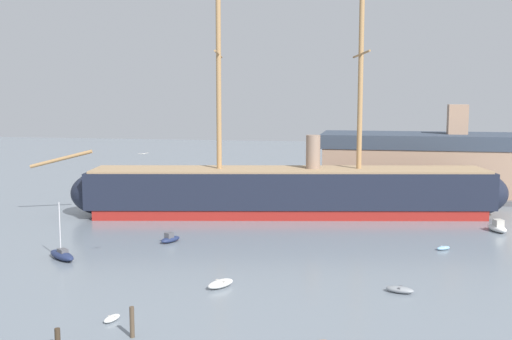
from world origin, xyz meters
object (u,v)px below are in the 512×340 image
at_px(dinghy_distant_centre, 314,204).
at_px(seagull_in_flight, 143,154).
at_px(dinghy_near_centre, 220,284).
at_px(dinghy_alongside_stern, 443,248).
at_px(dinghy_mid_right, 400,290).
at_px(tall_ship, 289,191).
at_px(dinghy_foreground_left, 112,318).
at_px(mooring_piling_nearest, 132,322).
at_px(dockside_warehouse_right, 487,166).
at_px(sailboat_mid_left, 62,255).
at_px(motorboat_far_right, 497,227).
at_px(motorboat_alongside_bow, 170,239).
at_px(motorboat_far_left, 105,206).
at_px(mooring_piling_left_pair, 58,338).

distance_m(dinghy_distant_centre, seagull_in_flight, 45.20).
xyz_separation_m(dinghy_near_centre, dinghy_alongside_stern, (21.35, 18.19, -0.14)).
bearing_deg(seagull_in_flight, dinghy_alongside_stern, 29.33).
bearing_deg(dinghy_mid_right, dinghy_near_centre, -174.33).
bearing_deg(tall_ship, dinghy_foreground_left, -99.47).
relative_size(dinghy_near_centre, dinghy_distant_centre, 1.61).
height_order(mooring_piling_nearest, dockside_warehouse_right, dockside_warehouse_right).
distance_m(dinghy_near_centre, dinghy_distant_centre, 43.97).
bearing_deg(dockside_warehouse_right, seagull_in_flight, -125.89).
relative_size(dinghy_foreground_left, dockside_warehouse_right, 0.03).
distance_m(tall_ship, dinghy_foreground_left, 45.30).
bearing_deg(dinghy_mid_right, dinghy_distant_centre, 105.88).
bearing_deg(dinghy_distant_centre, dinghy_alongside_stern, -55.85).
bearing_deg(dinghy_foreground_left, dinghy_near_centre, 57.78).
bearing_deg(dockside_warehouse_right, tall_ship, -144.21).
distance_m(mooring_piling_nearest, dockside_warehouse_right, 78.15).
xyz_separation_m(sailboat_mid_left, dinghy_distant_centre, (22.99, 37.77, -0.29)).
xyz_separation_m(dinghy_mid_right, dinghy_alongside_stern, (5.35, 16.60, -0.08)).
bearing_deg(mooring_piling_nearest, dockside_warehouse_right, 62.99).
bearing_deg(tall_ship, motorboat_far_right, -11.08).
height_order(dinghy_alongside_stern, dinghy_distant_centre, dinghy_distant_centre).
height_order(dinghy_mid_right, motorboat_alongside_bow, motorboat_alongside_bow).
relative_size(dinghy_mid_right, motorboat_alongside_bow, 0.84).
height_order(motorboat_alongside_bow, mooring_piling_nearest, mooring_piling_nearest).
height_order(dinghy_distant_centre, mooring_piling_nearest, mooring_piling_nearest).
xyz_separation_m(motorboat_alongside_bow, motorboat_far_left, (-16.45, 17.65, 0.25)).
distance_m(dinghy_mid_right, dinghy_distant_centre, 43.87).
xyz_separation_m(dinghy_foreground_left, dockside_warehouse_right, (38.26, 66.78, 5.17)).
relative_size(dinghy_foreground_left, sailboat_mid_left, 0.31).
bearing_deg(dinghy_distant_centre, seagull_in_flight, -105.76).
xyz_separation_m(motorboat_far_right, seagull_in_flight, (-36.98, -27.56, 11.38)).
height_order(motorboat_far_left, dinghy_distant_centre, motorboat_far_left).
height_order(tall_ship, dockside_warehouse_right, tall_ship).
height_order(dinghy_alongside_stern, dockside_warehouse_right, dockside_warehouse_right).
bearing_deg(seagull_in_flight, mooring_piling_nearest, -72.39).
bearing_deg(motorboat_alongside_bow, dinghy_alongside_stern, 4.67).
bearing_deg(sailboat_mid_left, motorboat_far_left, 105.73).
relative_size(dinghy_near_centre, motorboat_alongside_bow, 1.02).
bearing_deg(mooring_piling_nearest, dinghy_alongside_stern, 51.20).
xyz_separation_m(tall_ship, mooring_piling_nearest, (-4.61, -47.30, -2.43)).
height_order(dinghy_alongside_stern, motorboat_far_right, motorboat_far_right).
distance_m(dinghy_alongside_stern, seagull_in_flight, 35.51).
height_order(sailboat_mid_left, motorboat_alongside_bow, sailboat_mid_left).
bearing_deg(motorboat_alongside_bow, dinghy_foreground_left, -80.92).
bearing_deg(sailboat_mid_left, dinghy_alongside_stern, 16.78).
bearing_deg(dinghy_alongside_stern, mooring_piling_left_pair, -130.79).
height_order(tall_ship, dinghy_distant_centre, tall_ship).
xyz_separation_m(motorboat_alongside_bow, dinghy_alongside_stern, (31.57, 2.58, -0.22)).
bearing_deg(motorboat_far_left, sailboat_mid_left, -74.27).
bearing_deg(tall_ship, dinghy_near_centre, -92.09).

